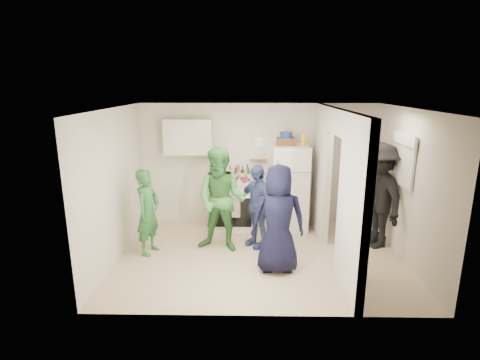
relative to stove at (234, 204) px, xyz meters
The scene contains 38 objects.
floor 1.54m from the stove, 70.17° to the right, with size 4.80×4.80×0.00m, color #C5AF8B.
wall_back 0.96m from the stove, 33.73° to the left, with size 4.80×4.80×0.00m, color silver.
wall_front 3.20m from the stove, 80.86° to the right, with size 4.80×4.80×0.00m, color silver.
wall_left 2.46m from the stove, 144.29° to the right, with size 3.40×3.40×0.00m, color silver.
wall_right 3.29m from the stove, 25.33° to the right, with size 3.40×3.40×0.00m, color silver.
ceiling 2.48m from the stove, 70.17° to the right, with size 4.80×4.80×0.00m, color white.
partition_pier_back 1.87m from the stove, ahead, with size 0.12×1.20×2.50m, color silver.
partition_pier_front 3.09m from the stove, 55.55° to the right, with size 0.12×1.20×2.50m, color silver.
partition_header 2.83m from the stove, 38.96° to the right, with size 0.12×1.00×0.40m, color silver.
stove is the anchor object (origin of this frame).
upper_cabinet 1.63m from the stove, behind, with size 0.95×0.34×0.70m, color silver.
fridge 1.18m from the stove, ahead, with size 0.70×0.68×1.71m, color white.
wicker_basket 1.64m from the stove, ahead, with size 0.35×0.25×0.15m, color brown.
blue_bowl 1.75m from the stove, ahead, with size 0.24×0.24×0.11m, color navy.
yellow_cup_stack_top 1.90m from the stove, ahead, with size 0.09×0.09×0.25m, color #F6AC14.
wall_clock 1.36m from the stove, 29.67° to the left, with size 0.22×0.22×0.03m, color white.
spice_shelf 1.02m from the stove, 29.54° to the left, with size 0.35×0.08×0.03m, color olive.
nook_window 3.31m from the stove, 22.15° to the right, with size 0.03×0.70×0.80m, color black.
nook_window_frame 3.30m from the stove, 22.25° to the right, with size 0.04×0.76×0.86m, color white.
nook_valance 3.41m from the stove, 22.43° to the right, with size 0.04×0.82×0.18m, color white.
yellow_cup_stack_stove 0.67m from the stove, 118.61° to the right, with size 0.09×0.09×0.25m, color yellow.
red_cup 0.63m from the stove, 42.27° to the right, with size 0.09×0.09×0.12m, color #C20C36.
person_green_left 1.91m from the stove, 138.80° to the right, with size 0.55×0.36×1.50m, color #2E733C.
person_green_center 1.18m from the stove, 98.99° to the right, with size 0.90×0.70×1.85m, color #42893C.
person_denim 1.05m from the stove, 63.80° to the right, with size 0.89×0.37×1.51m, color navy.
person_navy 2.02m from the stove, 67.86° to the right, with size 0.84×0.54×1.71m, color black.
person_nook 2.77m from the stove, 18.47° to the right, with size 1.23×0.71×1.90m, color black.
bottle_a 0.73m from the stove, 157.91° to the left, with size 0.07×0.07×0.32m, color brown.
bottle_b 0.65m from the stove, 149.28° to the right, with size 0.08×0.08×0.25m, color #1E5C3D.
bottle_c 0.66m from the stove, 113.49° to the left, with size 0.07×0.07×0.26m, color silver.
bottle_d 0.63m from the stove, 38.78° to the right, with size 0.06×0.06×0.27m, color maroon.
bottle_e 0.67m from the stove, 58.06° to the left, with size 0.06×0.06×0.28m, color #9DA3AE.
bottle_f 0.66m from the stove, ahead, with size 0.08×0.08×0.28m, color black.
bottle_g 0.72m from the stove, 24.64° to the left, with size 0.07×0.07×0.30m, color olive.
bottle_h 0.73m from the stove, 158.47° to the right, with size 0.07×0.07×0.30m, color #ADB3BA.
bottle_i 0.66m from the stove, 54.23° to the left, with size 0.07×0.07×0.30m, color brown.
bottle_j 0.71m from the stove, 16.43° to the right, with size 0.06×0.06×0.28m, color #1C5122.
bottle_k 0.68m from the stove, 169.16° to the left, with size 0.07×0.07×0.28m, color brown.
Camera 1 is at (-0.23, -5.89, 2.87)m, focal length 28.00 mm.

